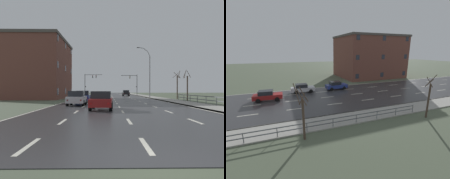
{
  "view_description": "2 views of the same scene",
  "coord_description": "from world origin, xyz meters",
  "views": [
    {
      "loc": [
        -1.16,
        -5.06,
        1.7
      ],
      "look_at": [
        0.12,
        59.74,
        1.75
      ],
      "focal_mm": 38.02,
      "sensor_mm": 36.0,
      "label": 1
    },
    {
      "loc": [
        22.75,
        16.63,
        7.34
      ],
      "look_at": [
        0.0,
        25.43,
        1.13
      ],
      "focal_mm": 24.61,
      "sensor_mm": 36.0,
      "label": 2
    }
  ],
  "objects": [
    {
      "name": "ground_plane",
      "position": [
        0.0,
        48.0,
        -0.06
      ],
      "size": [
        160.0,
        160.0,
        0.12
      ],
      "color": "#4C5642"
    },
    {
      "name": "traffic_signal_left",
      "position": [
        -6.65,
        66.27,
        4.42
      ],
      "size": [
        5.27,
        0.36,
        6.44
      ],
      "color": "#38383A",
      "rests_on": "ground"
    },
    {
      "name": "bare_tree_far",
      "position": [
        11.49,
        37.49,
        2.43
      ],
      "size": [
        1.29,
        1.49,
        5.14
      ],
      "color": "#423328",
      "rests_on": "ground"
    },
    {
      "name": "car_far_left",
      "position": [
        -1.65,
        14.72,
        0.8
      ],
      "size": [
        1.97,
        4.17,
        1.57
      ],
      "rotation": [
        0.0,
        0.0,
        -0.04
      ],
      "color": "maroon",
      "rests_on": "ground"
    },
    {
      "name": "sidewalk_right",
      "position": [
        8.43,
        60.0,
        0.06
      ],
      "size": [
        3.0,
        120.0,
        0.12
      ],
      "color": "gray",
      "rests_on": "ground"
    },
    {
      "name": "street_lamp_midground",
      "position": [
        7.4,
        43.64,
        5.1
      ],
      "size": [
        2.79,
        0.24,
        10.49
      ],
      "color": "slate",
      "rests_on": "ground"
    },
    {
      "name": "car_near_right",
      "position": [
        -4.42,
        20.32,
        0.8
      ],
      "size": [
        1.86,
        4.11,
        1.57
      ],
      "rotation": [
        0.0,
        0.0,
        -0.01
      ],
      "color": "#B7B7BC",
      "rests_on": "ground"
    },
    {
      "name": "bare_tree_mid",
      "position": [
        11.34,
        31.72,
        2.17
      ],
      "size": [
        1.14,
        1.17,
        4.88
      ],
      "color": "#423328",
      "rests_on": "ground"
    },
    {
      "name": "car_mid_centre",
      "position": [
        3.96,
        60.33,
        0.8
      ],
      "size": [
        1.95,
        4.16,
        1.57
      ],
      "rotation": [
        0.0,
        0.0,
        0.04
      ],
      "color": "black",
      "rests_on": "ground"
    },
    {
      "name": "road_asphalt_strip",
      "position": [
        0.0,
        59.99,
        0.01
      ],
      "size": [
        14.0,
        120.0,
        0.03
      ],
      "color": "#303033",
      "rests_on": "ground"
    },
    {
      "name": "brick_building",
      "position": [
        -16.02,
        40.97,
        5.66
      ],
      "size": [
        13.75,
        16.87,
        11.31
      ],
      "color": "brown",
      "rests_on": "ground"
    },
    {
      "name": "car_far_right",
      "position": [
        -4.41,
        26.73,
        0.8
      ],
      "size": [
        1.89,
        4.13,
        1.57
      ],
      "rotation": [
        0.0,
        0.0,
        0.02
      ],
      "color": "navy",
      "rests_on": "ground"
    },
    {
      "name": "guardrail",
      "position": [
        9.85,
        17.3,
        0.7
      ],
      "size": [
        0.07,
        27.96,
        1.0
      ],
      "color": "#515459",
      "rests_on": "ground"
    },
    {
      "name": "traffic_signal_right",
      "position": [
        7.04,
        67.03,
        4.11
      ],
      "size": [
        4.93,
        0.36,
        6.29
      ],
      "color": "#38383A",
      "rests_on": "ground"
    }
  ]
}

